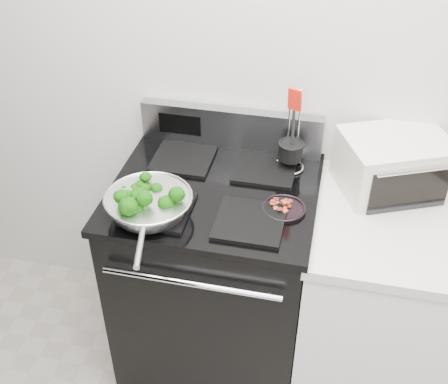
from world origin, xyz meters
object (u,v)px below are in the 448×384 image
(gas_range, at_px, (215,274))
(bacon_plate, at_px, (284,206))
(toaster_oven, at_px, (393,164))
(skillet, at_px, (149,204))
(utensil_holder, at_px, (290,155))

(gas_range, distance_m, bacon_plate, 0.56)
(toaster_oven, bearing_deg, skillet, -178.47)
(gas_range, relative_size, utensil_holder, 3.16)
(bacon_plate, xyz_separation_m, toaster_oven, (0.38, 0.27, 0.06))
(skillet, height_order, toaster_oven, toaster_oven)
(bacon_plate, distance_m, toaster_oven, 0.47)
(gas_range, bearing_deg, bacon_plate, -14.99)
(utensil_holder, bearing_deg, gas_range, -122.01)
(gas_range, distance_m, toaster_oven, 0.87)
(gas_range, relative_size, bacon_plate, 7.10)
(bacon_plate, height_order, utensil_holder, utensil_holder)
(skillet, distance_m, bacon_plate, 0.49)
(bacon_plate, bearing_deg, skillet, -164.20)
(skillet, height_order, utensil_holder, utensil_holder)
(utensil_holder, bearing_deg, bacon_plate, -66.04)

